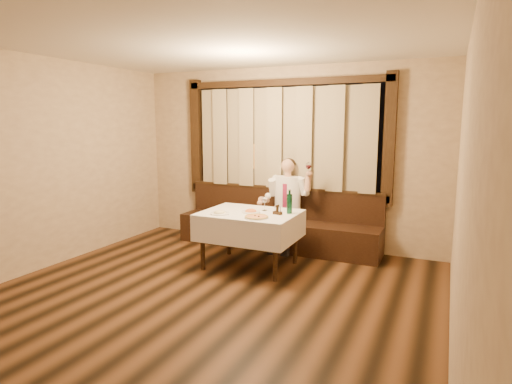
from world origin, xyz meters
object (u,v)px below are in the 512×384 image
at_px(dining_table, 250,220).
at_px(green_bottle, 289,203).
at_px(pizza, 256,217).
at_px(pasta_cream, 220,211).
at_px(banquette, 278,228).
at_px(pasta_red, 251,210).
at_px(seated_man, 286,198).
at_px(cruet_caddy, 278,211).

distance_m(dining_table, green_bottle, 0.58).
distance_m(pizza, pasta_cream, 0.54).
xyz_separation_m(pizza, pasta_cream, (-0.54, 0.02, 0.02)).
relative_size(banquette, green_bottle, 10.01).
relative_size(dining_table, pizza, 4.07).
bearing_deg(pasta_red, green_bottle, 17.32).
bearing_deg(seated_man, cruet_caddy, -76.54).
height_order(pasta_cream, seated_man, seated_man).
xyz_separation_m(pasta_cream, green_bottle, (0.82, 0.41, 0.10)).
height_order(cruet_caddy, seated_man, seated_man).
relative_size(pasta_red, green_bottle, 0.79).
bearing_deg(dining_table, pasta_red, -35.75).
height_order(banquette, pizza, banquette).
distance_m(pasta_red, seated_man, 0.96).
relative_size(pizza, green_bottle, 0.98).
xyz_separation_m(pasta_red, green_bottle, (0.49, 0.15, 0.10)).
relative_size(dining_table, green_bottle, 3.97).
bearing_deg(dining_table, cruet_caddy, 3.27).
bearing_deg(pizza, cruet_caddy, 62.19).
relative_size(dining_table, pasta_cream, 4.96).
bearing_deg(cruet_caddy, banquette, 123.55).
distance_m(pasta_cream, seated_man, 1.30).
height_order(banquette, pasta_cream, banquette).
relative_size(pasta_cream, green_bottle, 0.80).
bearing_deg(banquette, pizza, -80.14).
height_order(pizza, green_bottle, green_bottle).
relative_size(green_bottle, cruet_caddy, 2.56).
bearing_deg(dining_table, green_bottle, 14.94).
bearing_deg(green_bottle, seated_man, 113.13).
bearing_deg(banquette, dining_table, -90.00).
relative_size(banquette, cruet_caddy, 25.57).
distance_m(dining_table, pasta_cream, 0.44).
height_order(pasta_red, green_bottle, green_bottle).
bearing_deg(pizza, banquette, 99.86).
height_order(pizza, cruet_caddy, cruet_caddy).
height_order(dining_table, pizza, pizza).
bearing_deg(banquette, pasta_red, -88.77).
distance_m(banquette, pasta_red, 1.15).
bearing_deg(green_bottle, banquette, 120.04).
relative_size(pasta_cream, seated_man, 0.18).
relative_size(cruet_caddy, seated_man, 0.09).
bearing_deg(pasta_red, banquette, 91.23).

